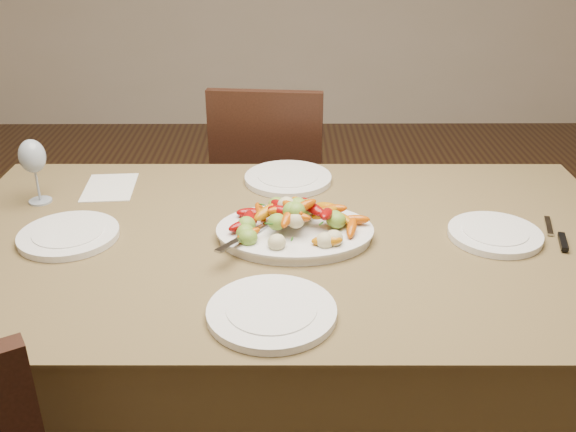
# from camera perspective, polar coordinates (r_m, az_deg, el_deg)

# --- Properties ---
(floor) EXTENTS (6.00, 6.00, 0.00)m
(floor) POSITION_cam_1_polar(r_m,az_deg,el_deg) (2.36, 2.69, -15.14)
(floor) COLOR #372110
(floor) RESTS_ON ground
(dining_table) EXTENTS (1.85, 1.05, 0.76)m
(dining_table) POSITION_cam_1_polar(r_m,az_deg,el_deg) (1.90, 0.00, -11.98)
(dining_table) COLOR brown
(dining_table) RESTS_ON ground
(chair_far) EXTENTS (0.46, 0.46, 0.95)m
(chair_far) POSITION_cam_1_polar(r_m,az_deg,el_deg) (2.66, -1.43, 2.23)
(chair_far) COLOR black
(chair_far) RESTS_ON ground
(serving_platter) EXTENTS (0.40, 0.30, 0.02)m
(serving_platter) POSITION_cam_1_polar(r_m,az_deg,el_deg) (1.69, 0.61, -1.60)
(serving_platter) COLOR white
(serving_platter) RESTS_ON dining_table
(roasted_vegetables) EXTENTS (0.33, 0.22, 0.09)m
(roasted_vegetables) POSITION_cam_1_polar(r_m,az_deg,el_deg) (1.66, 0.62, 0.14)
(roasted_vegetables) COLOR #740707
(roasted_vegetables) RESTS_ON serving_platter
(serving_spoon) EXTENTS (0.27, 0.20, 0.03)m
(serving_spoon) POSITION_cam_1_polar(r_m,az_deg,el_deg) (1.64, -1.65, -1.07)
(serving_spoon) COLOR #9EA0A8
(serving_spoon) RESTS_ON serving_platter
(plate_left) EXTENTS (0.26, 0.26, 0.02)m
(plate_left) POSITION_cam_1_polar(r_m,az_deg,el_deg) (1.78, -18.91, -1.65)
(plate_left) COLOR white
(plate_left) RESTS_ON dining_table
(plate_right) EXTENTS (0.24, 0.24, 0.02)m
(plate_right) POSITION_cam_1_polar(r_m,az_deg,el_deg) (1.77, 17.90, -1.58)
(plate_right) COLOR white
(plate_right) RESTS_ON dining_table
(plate_far) EXTENTS (0.27, 0.27, 0.02)m
(plate_far) POSITION_cam_1_polar(r_m,az_deg,el_deg) (2.03, 0.00, 3.33)
(plate_far) COLOR white
(plate_far) RESTS_ON dining_table
(plate_near) EXTENTS (0.28, 0.28, 0.02)m
(plate_near) POSITION_cam_1_polar(r_m,az_deg,el_deg) (1.39, -1.47, -8.56)
(plate_near) COLOR white
(plate_near) RESTS_ON dining_table
(wine_glass) EXTENTS (0.08, 0.08, 0.20)m
(wine_glass) POSITION_cam_1_polar(r_m,az_deg,el_deg) (1.99, -21.59, 3.85)
(wine_glass) COLOR #8C99A5
(wine_glass) RESTS_ON dining_table
(menu_card) EXTENTS (0.17, 0.22, 0.00)m
(menu_card) POSITION_cam_1_polar(r_m,az_deg,el_deg) (2.06, -15.56, 2.47)
(menu_card) COLOR silver
(menu_card) RESTS_ON dining_table
(table_knife) EXTENTS (0.07, 0.20, 0.01)m
(table_knife) POSITION_cam_1_polar(r_m,az_deg,el_deg) (1.83, 22.73, -1.59)
(table_knife) COLOR #9EA0A8
(table_knife) RESTS_ON dining_table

